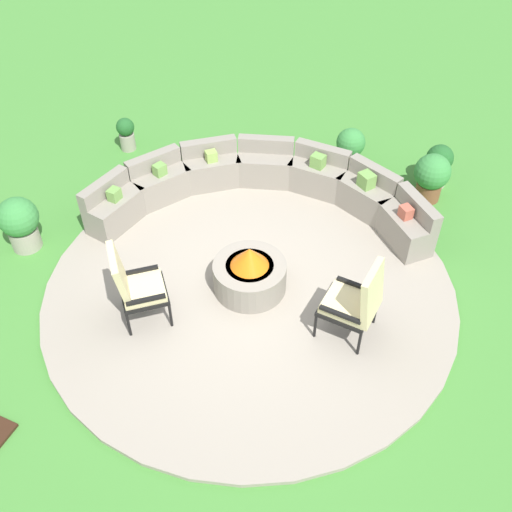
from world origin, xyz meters
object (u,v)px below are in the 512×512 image
(curved_stone_bench, at_px, (262,187))
(potted_plant_1, at_px, (350,146))
(potted_plant_2, at_px, (438,164))
(potted_plant_0, at_px, (432,176))
(fire_pit, at_px, (250,273))
(lounge_chair_front_right, at_px, (357,301))
(lounge_chair_front_left, at_px, (134,284))
(potted_plant_3, at_px, (126,133))
(potted_plant_5, at_px, (20,222))

(curved_stone_bench, relative_size, potted_plant_1, 7.05)
(potted_plant_1, bearing_deg, potted_plant_2, 1.51)
(potted_plant_0, bearing_deg, potted_plant_2, 86.09)
(fire_pit, distance_m, lounge_chair_front_right, 1.49)
(lounge_chair_front_right, xyz_separation_m, potted_plant_2, (0.29, 3.50, -0.24))
(potted_plant_0, relative_size, potted_plant_1, 1.16)
(fire_pit, bearing_deg, lounge_chair_front_left, -136.07)
(curved_stone_bench, height_order, potted_plant_0, curved_stone_bench)
(curved_stone_bench, xyz_separation_m, potted_plant_2, (2.30, 1.62, 0.02))
(potted_plant_0, distance_m, potted_plant_1, 1.44)
(lounge_chair_front_left, xyz_separation_m, potted_plant_0, (2.76, 3.92, -0.21))
(potted_plant_3, bearing_deg, potted_plant_0, 8.12)
(fire_pit, xyz_separation_m, potted_plant_3, (-3.29, 2.20, -0.00))
(potted_plant_5, bearing_deg, potted_plant_1, 46.59)
(potted_plant_1, xyz_separation_m, potted_plant_3, (-3.61, -1.09, -0.04))
(potted_plant_1, height_order, potted_plant_2, potted_plant_2)
(curved_stone_bench, relative_size, potted_plant_3, 8.02)
(potted_plant_1, bearing_deg, curved_stone_bench, -118.99)
(lounge_chair_front_left, xyz_separation_m, potted_plant_3, (-2.24, 3.21, -0.31))
(curved_stone_bench, relative_size, lounge_chair_front_right, 4.21)
(curved_stone_bench, bearing_deg, potted_plant_3, 169.63)
(fire_pit, relative_size, potted_plant_1, 1.43)
(potted_plant_2, bearing_deg, potted_plant_3, -167.41)
(potted_plant_0, height_order, potted_plant_2, potted_plant_0)
(potted_plant_1, bearing_deg, potted_plant_0, -15.03)
(lounge_chair_front_right, bearing_deg, potted_plant_5, 98.13)
(potted_plant_3, bearing_deg, curved_stone_bench, -10.37)
(lounge_chair_front_right, distance_m, potted_plant_3, 5.31)
(lounge_chair_front_left, height_order, potted_plant_0, lounge_chair_front_left)
(fire_pit, xyz_separation_m, lounge_chair_front_left, (-1.05, -1.01, 0.31))
(lounge_chair_front_left, distance_m, potted_plant_1, 4.51)
(potted_plant_1, bearing_deg, lounge_chair_front_left, -107.70)
(lounge_chair_front_right, bearing_deg, potted_plant_1, 22.32)
(fire_pit, relative_size, curved_stone_bench, 0.20)
(potted_plant_0, height_order, potted_plant_3, potted_plant_0)
(fire_pit, height_order, potted_plant_0, potted_plant_0)
(fire_pit, bearing_deg, potted_plant_0, 59.55)
(curved_stone_bench, distance_m, lounge_chair_front_left, 2.76)
(lounge_chair_front_left, bearing_deg, potted_plant_3, 174.20)
(lounge_chair_front_left, relative_size, potted_plant_2, 1.62)
(fire_pit, relative_size, lounge_chair_front_right, 0.85)
(fire_pit, xyz_separation_m, potted_plant_5, (-3.25, -0.50, 0.13))
(curved_stone_bench, relative_size, potted_plant_2, 6.63)
(potted_plant_0, bearing_deg, potted_plant_5, -145.55)
(potted_plant_1, distance_m, potted_plant_3, 3.77)
(lounge_chair_front_right, height_order, potted_plant_1, lounge_chair_front_right)
(potted_plant_2, bearing_deg, potted_plant_1, -178.49)
(curved_stone_bench, bearing_deg, fire_pit, -71.81)
(lounge_chair_front_right, xyz_separation_m, potted_plant_3, (-4.74, 2.38, -0.30))
(lounge_chair_front_right, relative_size, potted_plant_0, 1.44)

